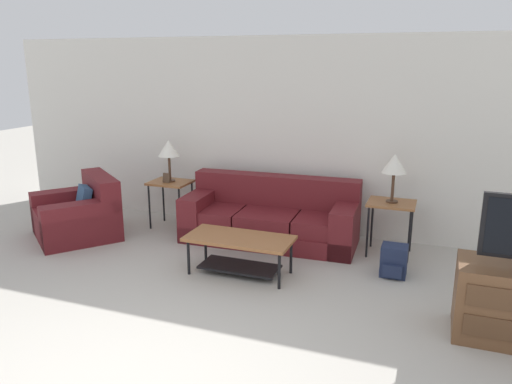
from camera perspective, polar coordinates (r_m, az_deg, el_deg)
The scene contains 10 objects.
wall_back at distance 6.78m, azimuth 3.54°, elevation 6.46°, with size 8.71×0.06×2.60m.
couch at distance 6.46m, azimuth 1.68°, elevation -3.06°, with size 2.25×0.96×0.82m.
armchair at distance 7.04m, azimuth -19.54°, elevation -2.52°, with size 1.42×1.41×0.80m.
coffee_table at distance 5.46m, azimuth -1.86°, elevation -6.26°, with size 1.16×0.54×0.43m.
side_table_left at distance 7.03m, azimuth -9.76°, elevation 0.60°, with size 0.55×0.45×0.66m.
side_table_right at distance 6.13m, azimuth 15.20°, elevation -1.80°, with size 0.55×0.45×0.66m.
table_lamp_left at distance 6.92m, azimuth -9.95°, elevation 4.85°, with size 0.29×0.29×0.58m.
table_lamp_right at distance 6.01m, azimuth 15.54°, elevation 3.03°, with size 0.29×0.29×0.58m.
backpack at distance 5.67m, azimuth 15.48°, elevation -7.62°, with size 0.28×0.31×0.35m.
picture_frame at distance 6.95m, azimuth -10.21°, elevation 1.61°, with size 0.10×0.04×0.13m.
Camera 1 is at (1.96, -2.39, 2.28)m, focal length 35.00 mm.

